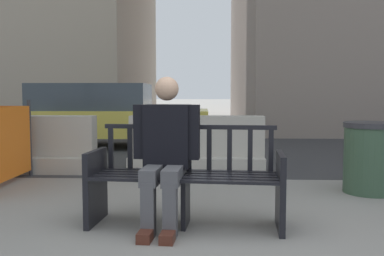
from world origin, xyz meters
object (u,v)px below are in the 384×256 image
Objects in this scene: jersey_barrier_centre at (197,149)px; trash_bin at (370,157)px; street_bench at (186,181)px; car_taxi_near at (98,115)px; seated_person at (165,149)px; jersey_barrier_left at (29,149)px.

jersey_barrier_centre reaches higher than trash_bin.
car_taxi_near is (-2.23, 5.63, 0.30)m from street_bench.
seated_person is (-0.18, -0.04, 0.29)m from street_bench.
jersey_barrier_left is (-2.51, 2.59, -0.06)m from street_bench.
seated_person is 2.72m from jersey_barrier_centre.
jersey_barrier_centre is 2.53m from jersey_barrier_left.
car_taxi_near reaches higher than seated_person.
street_bench is 2.49m from trash_bin.
street_bench is 0.35m from seated_person.
trash_bin is at bearing 31.12° from seated_person.
seated_person is 0.66× the size of jersey_barrier_left.
car_taxi_near is at bearing 135.22° from trash_bin.
jersey_barrier_centre and jersey_barrier_left have the same top height.
trash_bin is at bearing -15.29° from jersey_barrier_left.
seated_person reaches higher than jersey_barrier_centre.
street_bench is 0.86× the size of jersey_barrier_centre.
seated_person is at bearing -148.88° from trash_bin.
jersey_barrier_left is at bearing -178.68° from jersey_barrier_centre.
jersey_barrier_centre is at bearing 85.72° from seated_person.
car_taxi_near reaches higher than street_bench.
jersey_barrier_left is (-2.53, -0.06, 0.00)m from jersey_barrier_centre.
seated_person is 6.03m from car_taxi_near.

